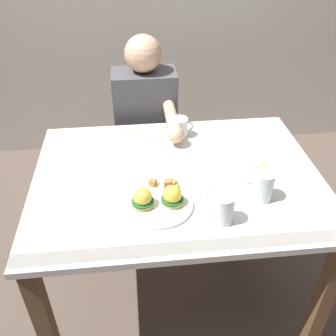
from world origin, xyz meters
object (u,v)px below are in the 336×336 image
(fruit_bowl, at_px, (256,171))
(diner_person, at_px, (147,125))
(fork, at_px, (214,185))
(eggs_benedict_plate, at_px, (158,200))
(water_glass_far, at_px, (263,188))
(water_glass_near, at_px, (224,210))
(coffee_mug, at_px, (180,127))
(dining_table, at_px, (177,195))

(fruit_bowl, xyz_separation_m, diner_person, (-0.41, 0.65, -0.12))
(fork, xyz_separation_m, diner_person, (-0.23, 0.69, -0.09))
(eggs_benedict_plate, height_order, fruit_bowl, eggs_benedict_plate)
(fork, height_order, water_glass_far, water_glass_far)
(water_glass_near, height_order, water_glass_far, water_glass_far)
(water_glass_near, distance_m, diner_person, 0.93)
(eggs_benedict_plate, bearing_deg, water_glass_far, -0.04)
(coffee_mug, xyz_separation_m, water_glass_far, (0.25, -0.50, 0.00))
(fork, height_order, water_glass_near, water_glass_near)
(water_glass_far, bearing_deg, dining_table, 149.14)
(dining_table, bearing_deg, water_glass_far, -30.86)
(fork, bearing_deg, water_glass_far, -30.09)
(fork, relative_size, water_glass_near, 1.21)
(coffee_mug, bearing_deg, dining_table, -99.42)
(dining_table, distance_m, water_glass_far, 0.39)
(eggs_benedict_plate, relative_size, water_glass_far, 2.26)
(water_glass_near, bearing_deg, fork, 86.51)
(fruit_bowl, relative_size, coffee_mug, 1.08)
(fruit_bowl, xyz_separation_m, fork, (-0.18, -0.04, -0.03))
(water_glass_near, relative_size, water_glass_far, 0.95)
(eggs_benedict_plate, distance_m, diner_person, 0.79)
(fork, xyz_separation_m, water_glass_far, (0.16, -0.09, 0.05))
(fork, bearing_deg, fruit_bowl, 12.21)
(dining_table, xyz_separation_m, coffee_mug, (0.05, 0.32, 0.16))
(coffee_mug, height_order, fork, coffee_mug)
(fork, distance_m, water_glass_near, 0.21)
(coffee_mug, relative_size, water_glass_near, 0.99)
(eggs_benedict_plate, xyz_separation_m, fork, (0.24, 0.09, -0.02))
(water_glass_far, relative_size, diner_person, 0.10)
(dining_table, distance_m, coffee_mug, 0.36)
(water_glass_near, bearing_deg, eggs_benedict_plate, 154.30)
(eggs_benedict_plate, bearing_deg, fruit_bowl, 17.78)
(water_glass_far, bearing_deg, diner_person, 117.00)
(dining_table, height_order, water_glass_near, water_glass_near)
(fruit_bowl, distance_m, water_glass_near, 0.31)
(diner_person, bearing_deg, coffee_mug, -62.61)
(fork, relative_size, diner_person, 0.12)
(fruit_bowl, distance_m, water_glass_far, 0.14)
(eggs_benedict_plate, height_order, water_glass_far, water_glass_far)
(dining_table, relative_size, water_glass_near, 10.61)
(dining_table, bearing_deg, fruit_bowl, -8.54)
(dining_table, height_order, water_glass_far, water_glass_far)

